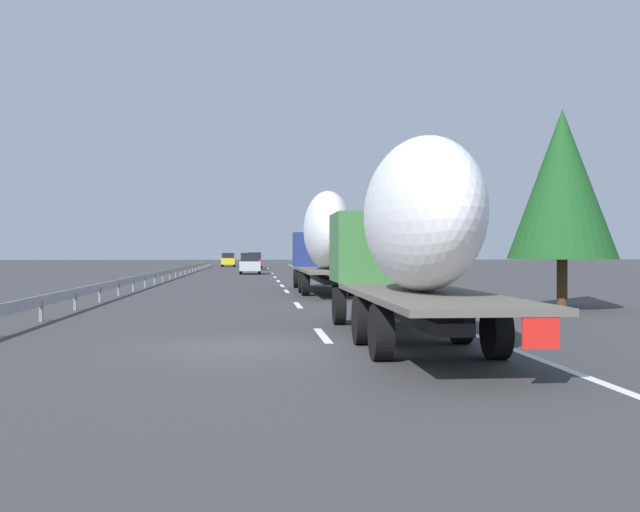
{
  "coord_description": "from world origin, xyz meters",
  "views": [
    {
      "loc": [
        -15.82,
        -0.15,
        2.03
      ],
      "look_at": [
        14.18,
        -2.82,
        1.85
      ],
      "focal_mm": 41.61,
      "sensor_mm": 36.0,
      "label": 1
    }
  ],
  "objects_px": {
    "car_silver_hatch": "(250,264)",
    "road_sign": "(341,248)",
    "truck_trailing": "(409,232)",
    "car_yellow_coupe": "(228,260)",
    "car_red_compact": "(255,260)",
    "truck_lead": "(325,238)",
    "car_black_suv": "(251,262)"
  },
  "relations": [
    {
      "from": "road_sign",
      "to": "truck_trailing",
      "type": "bearing_deg",
      "value": 175.49
    },
    {
      "from": "truck_lead",
      "to": "car_red_compact",
      "type": "bearing_deg",
      "value": 3.51
    },
    {
      "from": "car_black_suv",
      "to": "car_red_compact",
      "type": "distance_m",
      "value": 8.97
    },
    {
      "from": "car_black_suv",
      "to": "road_sign",
      "type": "distance_m",
      "value": 28.29
    },
    {
      "from": "truck_trailing",
      "to": "car_silver_hatch",
      "type": "distance_m",
      "value": 50.84
    },
    {
      "from": "car_silver_hatch",
      "to": "car_red_compact",
      "type": "relative_size",
      "value": 0.93
    },
    {
      "from": "car_red_compact",
      "to": "car_silver_hatch",
      "type": "bearing_deg",
      "value": 179.07
    },
    {
      "from": "car_yellow_coupe",
      "to": "truck_lead",
      "type": "bearing_deg",
      "value": -173.81
    },
    {
      "from": "truck_trailing",
      "to": "car_silver_hatch",
      "type": "relative_size",
      "value": 3.05
    },
    {
      "from": "truck_trailing",
      "to": "car_silver_hatch",
      "type": "bearing_deg",
      "value": 4.32
    },
    {
      "from": "truck_lead",
      "to": "road_sign",
      "type": "bearing_deg",
      "value": -9.09
    },
    {
      "from": "car_yellow_coupe",
      "to": "car_silver_hatch",
      "type": "distance_m",
      "value": 33.15
    },
    {
      "from": "truck_trailing",
      "to": "car_red_compact",
      "type": "distance_m",
      "value": 75.72
    },
    {
      "from": "truck_lead",
      "to": "truck_trailing",
      "type": "relative_size",
      "value": 1.14
    },
    {
      "from": "car_silver_hatch",
      "to": "truck_trailing",
      "type": "bearing_deg",
      "value": -175.68
    },
    {
      "from": "truck_lead",
      "to": "car_red_compact",
      "type": "distance_m",
      "value": 55.85
    },
    {
      "from": "car_yellow_coupe",
      "to": "car_black_suv",
      "type": "bearing_deg",
      "value": -169.8
    },
    {
      "from": "car_yellow_coupe",
      "to": "road_sign",
      "type": "relative_size",
      "value": 1.2
    },
    {
      "from": "truck_trailing",
      "to": "car_black_suv",
      "type": "xyz_separation_m",
      "value": [
        66.67,
        3.85,
        -1.56
      ]
    },
    {
      "from": "road_sign",
      "to": "car_red_compact",
      "type": "bearing_deg",
      "value": 10.17
    },
    {
      "from": "truck_trailing",
      "to": "car_yellow_coupe",
      "type": "bearing_deg",
      "value": 4.72
    },
    {
      "from": "truck_lead",
      "to": "car_silver_hatch",
      "type": "xyz_separation_m",
      "value": [
        30.76,
        3.83,
        -1.74
      ]
    },
    {
      "from": "car_silver_hatch",
      "to": "road_sign",
      "type": "distance_m",
      "value": 13.4
    },
    {
      "from": "truck_lead",
      "to": "road_sign",
      "type": "relative_size",
      "value": 4.24
    },
    {
      "from": "truck_lead",
      "to": "car_silver_hatch",
      "type": "distance_m",
      "value": 31.05
    },
    {
      "from": "truck_lead",
      "to": "car_red_compact",
      "type": "relative_size",
      "value": 3.22
    },
    {
      "from": "car_black_suv",
      "to": "truck_lead",
      "type": "bearing_deg",
      "value": -175.29
    },
    {
      "from": "car_silver_hatch",
      "to": "car_red_compact",
      "type": "height_order",
      "value": "car_red_compact"
    },
    {
      "from": "truck_lead",
      "to": "truck_trailing",
      "type": "distance_m",
      "value": 19.91
    },
    {
      "from": "truck_trailing",
      "to": "road_sign",
      "type": "relative_size",
      "value": 3.73
    },
    {
      "from": "truck_trailing",
      "to": "car_silver_hatch",
      "type": "xyz_separation_m",
      "value": [
        50.67,
        3.83,
        -1.51
      ]
    },
    {
      "from": "car_yellow_coupe",
      "to": "car_red_compact",
      "type": "xyz_separation_m",
      "value": [
        -8.05,
        -3.49,
        0.04
      ]
    }
  ]
}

